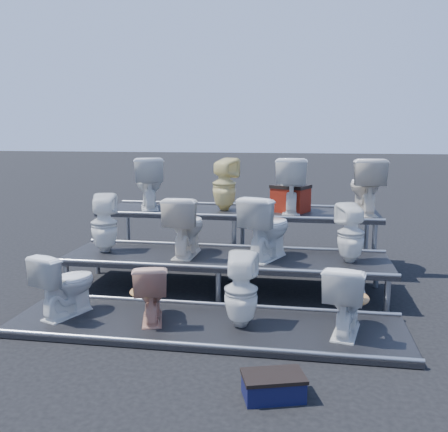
% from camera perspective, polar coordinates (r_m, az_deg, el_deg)
% --- Properties ---
extents(ground, '(80.00, 80.00, 0.00)m').
position_cam_1_polar(ground, '(6.64, 0.09, -8.51)').
color(ground, black).
rests_on(ground, ground).
extents(tier_front, '(4.20, 1.20, 0.06)m').
position_cam_1_polar(tier_front, '(5.43, -2.21, -12.46)').
color(tier_front, black).
rests_on(tier_front, ground).
extents(tier_mid, '(4.20, 1.20, 0.46)m').
position_cam_1_polar(tier_mid, '(6.57, 0.10, -6.60)').
color(tier_mid, black).
rests_on(tier_mid, ground).
extents(tier_back, '(4.20, 1.20, 0.86)m').
position_cam_1_polar(tier_back, '(7.77, 1.67, -2.51)').
color(tier_back, black).
rests_on(tier_back, ground).
extents(toilet_0, '(0.63, 0.80, 0.72)m').
position_cam_1_polar(toilet_0, '(5.81, -17.61, -7.36)').
color(toilet_0, white).
rests_on(toilet_0, tier_front).
extents(toilet_1, '(0.52, 0.71, 0.64)m').
position_cam_1_polar(toilet_1, '(5.45, -8.33, -8.53)').
color(toilet_1, tan).
rests_on(toilet_1, tier_front).
extents(toilet_2, '(0.35, 0.36, 0.78)m').
position_cam_1_polar(toilet_2, '(5.23, 1.96, -8.47)').
color(toilet_2, white).
rests_on(toilet_2, tier_front).
extents(toilet_3, '(0.54, 0.78, 0.73)m').
position_cam_1_polar(toilet_3, '(5.21, 13.79, -9.10)').
color(toilet_3, white).
rests_on(toilet_3, tier_front).
extents(toilet_4, '(0.42, 0.43, 0.78)m').
position_cam_1_polar(toilet_4, '(6.88, -13.53, -0.81)').
color(toilet_4, white).
rests_on(toilet_4, tier_mid).
extents(toilet_5, '(0.46, 0.79, 0.79)m').
position_cam_1_polar(toilet_5, '(6.53, -4.40, -1.11)').
color(toilet_5, silver).
rests_on(toilet_5, tier_mid).
extents(toilet_6, '(0.73, 0.91, 0.82)m').
position_cam_1_polar(toilet_6, '(6.36, 4.92, -1.28)').
color(toilet_6, white).
rests_on(toilet_6, tier_mid).
extents(toilet_7, '(0.43, 0.44, 0.73)m').
position_cam_1_polar(toilet_7, '(6.37, 14.29, -1.91)').
color(toilet_7, white).
rests_on(toilet_7, tier_mid).
extents(toilet_8, '(0.70, 0.90, 0.81)m').
position_cam_1_polar(toilet_8, '(7.96, -8.62, 3.78)').
color(toilet_8, white).
rests_on(toilet_8, tier_back).
extents(toilet_9, '(0.48, 0.49, 0.80)m').
position_cam_1_polar(toilet_9, '(7.67, 0.05, 3.63)').
color(toilet_9, '#EDDD91').
rests_on(toilet_9, tier_back).
extents(toilet_10, '(0.46, 0.81, 0.83)m').
position_cam_1_polar(toilet_10, '(7.57, 7.73, 3.55)').
color(toilet_10, white).
rests_on(toilet_10, tier_back).
extents(toilet_11, '(0.54, 0.85, 0.83)m').
position_cam_1_polar(toilet_11, '(7.61, 15.85, 3.31)').
color(toilet_11, silver).
rests_on(toilet_11, tier_back).
extents(red_crate, '(0.62, 0.57, 0.36)m').
position_cam_1_polar(red_crate, '(7.63, 7.61, 1.83)').
color(red_crate, maroon).
rests_on(red_crate, tier_back).
extents(step_stool, '(0.53, 0.41, 0.17)m').
position_cam_1_polar(step_stool, '(4.17, 5.66, -18.95)').
color(step_stool, black).
rests_on(step_stool, ground).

